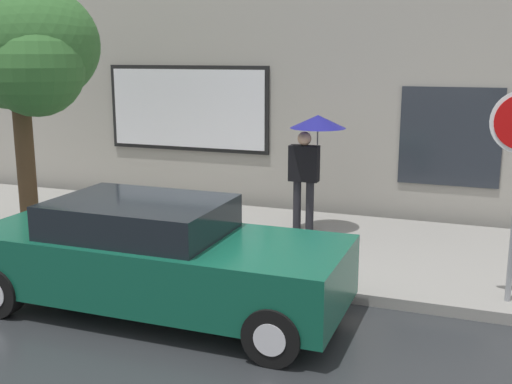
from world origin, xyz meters
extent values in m
plane|color=#282B2D|center=(0.00, 0.00, 0.00)|extent=(60.00, 60.00, 0.00)
cube|color=gray|center=(0.00, 3.00, 0.07)|extent=(20.00, 4.00, 0.15)
cube|color=#9E998E|center=(0.00, 5.50, 3.50)|extent=(20.00, 0.40, 7.00)
cube|color=black|center=(-2.64, 5.27, 2.06)|extent=(3.63, 0.06, 1.77)
cube|color=silver|center=(-2.64, 5.24, 2.06)|extent=(3.47, 0.03, 1.61)
cube|color=#262B33|center=(2.67, 5.28, 1.70)|extent=(1.80, 0.04, 1.80)
cube|color=#0F4C38|center=(-0.40, -0.08, 0.63)|extent=(4.67, 1.74, 0.75)
cube|color=black|center=(-0.63, -0.08, 1.21)|extent=(2.10, 1.53, 0.42)
cylinder|color=black|center=(1.38, 0.72, 0.32)|extent=(0.64, 0.22, 0.64)
cylinder|color=silver|center=(1.38, 0.72, 0.32)|extent=(0.35, 0.24, 0.35)
cylinder|color=black|center=(1.38, -0.88, 0.32)|extent=(0.64, 0.22, 0.64)
cylinder|color=silver|center=(1.38, -0.88, 0.32)|extent=(0.35, 0.24, 0.35)
cylinder|color=black|center=(-2.18, 0.72, 0.32)|extent=(0.64, 0.22, 0.64)
cylinder|color=silver|center=(-2.18, 0.72, 0.32)|extent=(0.35, 0.24, 0.35)
cylinder|color=red|center=(-1.72, 2.10, 0.48)|extent=(0.22, 0.22, 0.66)
sphere|color=#AD1814|center=(-1.72, 2.10, 0.81)|extent=(0.23, 0.23, 0.23)
cylinder|color=#AD1814|center=(-1.72, 1.94, 0.51)|extent=(0.09, 0.12, 0.09)
cylinder|color=#AD1814|center=(-1.72, 2.26, 0.51)|extent=(0.09, 0.12, 0.09)
cylinder|color=red|center=(-1.72, 2.10, 0.18)|extent=(0.30, 0.30, 0.06)
cylinder|color=black|center=(0.27, 3.65, 0.59)|extent=(0.14, 0.14, 0.88)
cylinder|color=black|center=(0.50, 3.65, 0.59)|extent=(0.14, 0.14, 0.88)
cube|color=black|center=(0.39, 3.65, 1.34)|extent=(0.51, 0.22, 0.62)
sphere|color=tan|center=(0.39, 3.65, 1.77)|extent=(0.24, 0.24, 0.24)
cylinder|color=#4C4C51|center=(0.62, 3.65, 1.59)|extent=(0.02, 0.02, 0.90)
cone|color=navy|center=(0.62, 3.65, 2.07)|extent=(0.95, 0.95, 0.22)
cylinder|color=#4C3823|center=(-4.00, 1.87, 1.35)|extent=(0.31, 0.31, 2.40)
ellipsoid|color=#33662D|center=(-4.00, 1.87, 3.32)|extent=(2.81, 2.39, 2.11)
sphere|color=#33662D|center=(-3.37, 1.51, 2.97)|extent=(1.54, 1.54, 1.54)
camera|label=1|loc=(3.32, -6.56, 3.16)|focal=43.89mm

